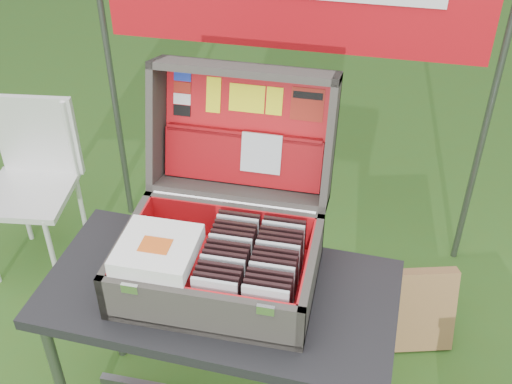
% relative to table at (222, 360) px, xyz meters
% --- Properties ---
extents(table, '(1.14, 0.61, 0.70)m').
position_rel_table_xyz_m(table, '(0.00, 0.00, 0.00)').
color(table, black).
rests_on(table, ground).
extents(table_top, '(1.14, 0.61, 0.04)m').
position_rel_table_xyz_m(table_top, '(0.00, 0.00, 0.33)').
color(table_top, black).
rests_on(table_top, ground).
extents(table_leg_bl, '(0.04, 0.04, 0.66)m').
position_rel_table_xyz_m(table_leg_bl, '(-0.50, 0.22, -0.02)').
color(table_leg_bl, '#59595B').
rests_on(table_leg_bl, ground).
extents(table_leg_br, '(0.04, 0.04, 0.66)m').
position_rel_table_xyz_m(table_leg_br, '(0.50, 0.22, -0.02)').
color(table_leg_br, '#59595B').
rests_on(table_leg_br, ground).
extents(suitcase, '(0.61, 0.60, 0.56)m').
position_rel_table_xyz_m(suitcase, '(-0.01, 0.08, 0.63)').
color(suitcase, '#4A4641').
rests_on(suitcase, table).
extents(suitcase_base_bottom, '(0.61, 0.44, 0.02)m').
position_rel_table_xyz_m(suitcase_base_bottom, '(-0.01, 0.02, 0.36)').
color(suitcase_base_bottom, '#4A4641').
rests_on(suitcase_base_bottom, table_top).
extents(suitcase_base_wall_front, '(0.61, 0.02, 0.16)m').
position_rel_table_xyz_m(suitcase_base_wall_front, '(-0.01, -0.18, 0.43)').
color(suitcase_base_wall_front, '#4A4641').
rests_on(suitcase_base_wall_front, table_top).
extents(suitcase_base_wall_back, '(0.61, 0.02, 0.16)m').
position_rel_table_xyz_m(suitcase_base_wall_back, '(-0.01, 0.23, 0.43)').
color(suitcase_base_wall_back, '#4A4641').
rests_on(suitcase_base_wall_back, table_top).
extents(suitcase_base_wall_left, '(0.02, 0.44, 0.16)m').
position_rel_table_xyz_m(suitcase_base_wall_left, '(-0.30, 0.02, 0.43)').
color(suitcase_base_wall_left, '#4A4641').
rests_on(suitcase_base_wall_left, table_top).
extents(suitcase_base_wall_right, '(0.02, 0.44, 0.16)m').
position_rel_table_xyz_m(suitcase_base_wall_right, '(0.29, 0.02, 0.43)').
color(suitcase_base_wall_right, '#4A4641').
rests_on(suitcase_base_wall_right, table_top).
extents(suitcase_liner_floor, '(0.56, 0.39, 0.01)m').
position_rel_table_xyz_m(suitcase_liner_floor, '(-0.01, 0.02, 0.38)').
color(suitcase_liner_floor, red).
rests_on(suitcase_liner_floor, suitcase_base_bottom).
extents(suitcase_latch_left, '(0.05, 0.01, 0.03)m').
position_rel_table_xyz_m(suitcase_latch_left, '(-0.20, -0.20, 0.50)').
color(suitcase_latch_left, silver).
rests_on(suitcase_latch_left, suitcase_base_wall_front).
extents(suitcase_latch_right, '(0.05, 0.01, 0.03)m').
position_rel_table_xyz_m(suitcase_latch_right, '(0.19, -0.20, 0.50)').
color(suitcase_latch_right, silver).
rests_on(suitcase_latch_right, suitcase_base_wall_front).
extents(suitcase_hinge, '(0.55, 0.02, 0.02)m').
position_rel_table_xyz_m(suitcase_hinge, '(-0.01, 0.24, 0.51)').
color(suitcase_hinge, silver).
rests_on(suitcase_hinge, suitcase_base_wall_back).
extents(suitcase_lid_back, '(0.61, 0.15, 0.43)m').
position_rel_table_xyz_m(suitcase_lid_back, '(-0.01, 0.45, 0.68)').
color(suitcase_lid_back, '#4A4641').
rests_on(suitcase_lid_back, suitcase_base_wall_back).
extents(suitcase_lid_rim_far, '(0.61, 0.16, 0.07)m').
position_rel_table_xyz_m(suitcase_lid_rim_far, '(-0.01, 0.44, 0.90)').
color(suitcase_lid_rim_far, '#4A4641').
rests_on(suitcase_lid_rim_far, suitcase_lid_back).
extents(suitcase_lid_rim_near, '(0.61, 0.16, 0.07)m').
position_rel_table_xyz_m(suitcase_lid_rim_near, '(-0.01, 0.32, 0.50)').
color(suitcase_lid_rim_near, '#4A4641').
rests_on(suitcase_lid_rim_near, suitcase_lid_back).
extents(suitcase_lid_rim_left, '(0.02, 0.28, 0.47)m').
position_rel_table_xyz_m(suitcase_lid_rim_left, '(-0.30, 0.38, 0.70)').
color(suitcase_lid_rim_left, '#4A4641').
rests_on(suitcase_lid_rim_left, suitcase_lid_back).
extents(suitcase_lid_rim_right, '(0.02, 0.28, 0.47)m').
position_rel_table_xyz_m(suitcase_lid_rim_right, '(0.29, 0.38, 0.70)').
color(suitcase_lid_rim_right, '#4A4641').
rests_on(suitcase_lid_rim_right, suitcase_lid_back).
extents(suitcase_lid_liner, '(0.56, 0.11, 0.37)m').
position_rel_table_xyz_m(suitcase_lid_liner, '(-0.01, 0.43, 0.69)').
color(suitcase_lid_liner, red).
rests_on(suitcase_lid_liner, suitcase_lid_back).
extents(suitcase_liner_wall_front, '(0.56, 0.01, 0.14)m').
position_rel_table_xyz_m(suitcase_liner_wall_front, '(-0.01, -0.17, 0.44)').
color(suitcase_liner_wall_front, red).
rests_on(suitcase_liner_wall_front, suitcase_base_bottom).
extents(suitcase_liner_wall_back, '(0.56, 0.01, 0.14)m').
position_rel_table_xyz_m(suitcase_liner_wall_back, '(-0.01, 0.21, 0.44)').
color(suitcase_liner_wall_back, red).
rests_on(suitcase_liner_wall_back, suitcase_base_bottom).
extents(suitcase_liner_wall_left, '(0.01, 0.39, 0.14)m').
position_rel_table_xyz_m(suitcase_liner_wall_left, '(-0.29, 0.02, 0.44)').
color(suitcase_liner_wall_left, red).
rests_on(suitcase_liner_wall_left, suitcase_base_bottom).
extents(suitcase_liner_wall_right, '(0.01, 0.39, 0.14)m').
position_rel_table_xyz_m(suitcase_liner_wall_right, '(0.27, 0.02, 0.44)').
color(suitcase_liner_wall_right, red).
rests_on(suitcase_liner_wall_right, suitcase_base_bottom).
extents(suitcase_lid_pocket, '(0.54, 0.08, 0.18)m').
position_rel_table_xyz_m(suitcase_lid_pocket, '(-0.01, 0.39, 0.59)').
color(suitcase_lid_pocket, maroon).
rests_on(suitcase_lid_pocket, suitcase_lid_liner).
extents(suitcase_pocket_edge, '(0.53, 0.02, 0.02)m').
position_rel_table_xyz_m(suitcase_pocket_edge, '(-0.01, 0.41, 0.68)').
color(suitcase_pocket_edge, maroon).
rests_on(suitcase_pocket_edge, suitcase_lid_pocket).
extents(suitcase_pocket_cd, '(0.14, 0.05, 0.13)m').
position_rel_table_xyz_m(suitcase_pocket_cd, '(0.06, 0.38, 0.63)').
color(suitcase_pocket_cd, silver).
rests_on(suitcase_pocket_cd, suitcase_lid_pocket).
extents(lid_sticker_cc_a, '(0.06, 0.01, 0.04)m').
position_rel_table_xyz_m(lid_sticker_cc_a, '(-0.23, 0.47, 0.84)').
color(lid_sticker_cc_a, '#1933B2').
rests_on(lid_sticker_cc_a, suitcase_lid_liner).
extents(lid_sticker_cc_b, '(0.06, 0.01, 0.04)m').
position_rel_table_xyz_m(lid_sticker_cc_b, '(-0.23, 0.46, 0.80)').
color(lid_sticker_cc_b, maroon).
rests_on(lid_sticker_cc_b, suitcase_lid_liner).
extents(lid_sticker_cc_c, '(0.06, 0.01, 0.04)m').
position_rel_table_xyz_m(lid_sticker_cc_c, '(-0.23, 0.45, 0.76)').
color(lid_sticker_cc_c, white).
rests_on(lid_sticker_cc_c, suitcase_lid_liner).
extents(lid_sticker_cc_d, '(0.06, 0.01, 0.04)m').
position_rel_table_xyz_m(lid_sticker_cc_d, '(-0.23, 0.44, 0.73)').
color(lid_sticker_cc_d, black).
rests_on(lid_sticker_cc_d, suitcase_lid_liner).
extents(lid_card_neon_tall, '(0.05, 0.04, 0.12)m').
position_rel_table_xyz_m(lid_card_neon_tall, '(-0.12, 0.46, 0.79)').
color(lid_card_neon_tall, yellow).
rests_on(lid_card_neon_tall, suitcase_lid_liner).
extents(lid_card_neon_main, '(0.12, 0.03, 0.09)m').
position_rel_table_xyz_m(lid_card_neon_main, '(-0.01, 0.46, 0.79)').
color(lid_card_neon_main, yellow).
rests_on(lid_card_neon_main, suitcase_lid_liner).
extents(lid_card_neon_small, '(0.05, 0.03, 0.09)m').
position_rel_table_xyz_m(lid_card_neon_small, '(0.09, 0.46, 0.79)').
color(lid_card_neon_small, yellow).
rests_on(lid_card_neon_small, suitcase_lid_liner).
extents(lid_sticker_band, '(0.11, 0.03, 0.11)m').
position_rel_table_xyz_m(lid_sticker_band, '(0.20, 0.46, 0.79)').
color(lid_sticker_band, maroon).
rests_on(lid_sticker_band, suitcase_lid_liner).
extents(lid_sticker_band_bar, '(0.10, 0.01, 0.02)m').
position_rel_table_xyz_m(lid_sticker_band_bar, '(0.20, 0.47, 0.82)').
color(lid_sticker_band_bar, black).
rests_on(lid_sticker_band_bar, suitcase_lid_liner).
extents(cd_left_0, '(0.14, 0.01, 0.16)m').
position_rel_table_xyz_m(cd_left_0, '(0.03, -0.15, 0.46)').
color(cd_left_0, silver).
rests_on(cd_left_0, suitcase_liner_floor).
extents(cd_left_1, '(0.14, 0.01, 0.16)m').
position_rel_table_xyz_m(cd_left_1, '(0.03, -0.12, 0.46)').
color(cd_left_1, black).
rests_on(cd_left_1, suitcase_liner_floor).
extents(cd_left_2, '(0.14, 0.01, 0.16)m').
position_rel_table_xyz_m(cd_left_2, '(0.03, -0.10, 0.46)').
color(cd_left_2, black).
rests_on(cd_left_2, suitcase_liner_floor).
extents(cd_left_3, '(0.14, 0.01, 0.16)m').
position_rel_table_xyz_m(cd_left_3, '(0.03, -0.08, 0.46)').
color(cd_left_3, black).
rests_on(cd_left_3, suitcase_liner_floor).
extents(cd_left_4, '(0.14, 0.01, 0.16)m').
position_rel_table_xyz_m(cd_left_4, '(0.03, -0.05, 0.46)').
color(cd_left_4, silver).
rests_on(cd_left_4, suitcase_liner_floor).
extents(cd_left_5, '(0.14, 0.01, 0.16)m').
position_rel_table_xyz_m(cd_left_5, '(0.03, -0.03, 0.46)').
color(cd_left_5, black).
rests_on(cd_left_5, suitcase_liner_floor).
extents(cd_left_6, '(0.14, 0.01, 0.16)m').
position_rel_table_xyz_m(cd_left_6, '(0.03, -0.00, 0.46)').
color(cd_left_6, black).
rests_on(cd_left_6, suitcase_liner_floor).
extents(cd_left_7, '(0.14, 0.01, 0.16)m').
position_rel_table_xyz_m(cd_left_7, '(0.03, 0.02, 0.46)').
color(cd_left_7, black).
rests_on(cd_left_7, suitcase_liner_floor).
extents(cd_left_8, '(0.14, 0.01, 0.16)m').
position_rel_table_xyz_m(cd_left_8, '(0.03, 0.04, 0.46)').
color(cd_left_8, silver).
rests_on(cd_left_8, suitcase_liner_floor).
extents(cd_left_9, '(0.14, 0.01, 0.16)m').
position_rel_table_xyz_m(cd_left_9, '(0.03, 0.07, 0.46)').
color(cd_left_9, black).
rests_on(cd_left_9, suitcase_liner_floor).
extents(cd_left_10, '(0.14, 0.01, 0.16)m').
position_rel_table_xyz_m(cd_left_10, '(0.03, 0.09, 0.46)').
color(cd_left_10, black).
rests_on(cd_left_10, suitcase_liner_floor).
extents(cd_left_11, '(0.14, 0.01, 0.16)m').
position_rel_table_xyz_m(cd_left_11, '(0.03, 0.12, 0.46)').
color(cd_left_11, black).
rests_on(cd_left_11, suitcase_liner_floor).
extents(cd_left_12, '(0.14, 0.01, 0.16)m').
position_rel_table_xyz_m(cd_left_12, '(0.03, 0.14, 0.46)').
color(cd_left_12, silver).
rests_on(cd_left_12, suitcase_liner_floor).
extents(cd_left_13, '(0.14, 0.01, 0.16)m').
position_rel_table_xyz_m(cd_left_13, '(0.03, 0.17, 0.46)').
color(cd_left_13, black).
rests_on(cd_left_13, suitcase_liner_floor).
extents(cd_right_0, '(0.14, 0.01, 0.16)m').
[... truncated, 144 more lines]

